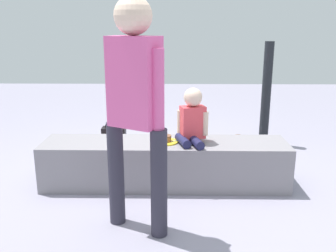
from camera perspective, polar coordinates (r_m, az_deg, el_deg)
name	(u,v)px	position (r m, az deg, el deg)	size (l,w,h in m)	color
ground_plane	(165,184)	(3.46, -0.47, -8.83)	(12.00, 12.00, 0.00)	#908B9E
concrete_ledge	(165,163)	(3.39, -0.48, -5.70)	(2.18, 0.48, 0.40)	gray
child_seated	(192,119)	(3.25, 3.71, 1.08)	(0.29, 0.34, 0.48)	#202048
adult_standing	(135,97)	(2.45, -5.09, 4.46)	(0.43, 0.32, 1.59)	#2C2A38
cake_plate	(166,140)	(3.30, -0.36, -2.16)	(0.22, 0.22, 0.07)	yellow
gift_bag	(195,145)	(4.04, 4.22, -2.96)	(0.23, 0.09, 0.34)	#59C6B2
railing_post	(265,106)	(4.63, 14.68, 3.02)	(0.36, 0.36, 1.23)	black
water_bottle_near_gift	(165,141)	(4.41, -0.44, -2.29)	(0.07, 0.07, 0.19)	silver
party_cup_red	(101,156)	(4.08, -10.24, -4.52)	(0.08, 0.08, 0.10)	red
cake_box_white	(217,145)	(4.41, 7.55, -2.85)	(0.26, 0.30, 0.11)	white
handbag_black_leather	(114,136)	(4.53, -8.27, -1.53)	(0.28, 0.15, 0.33)	black
handbag_brown_canvas	(237,150)	(4.11, 10.55, -3.69)	(0.28, 0.11, 0.28)	brown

